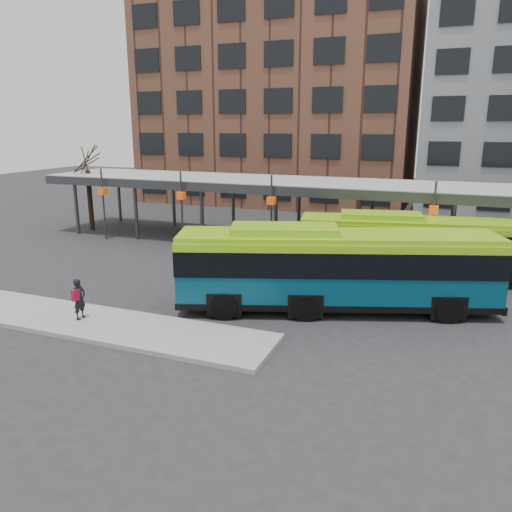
{
  "coord_description": "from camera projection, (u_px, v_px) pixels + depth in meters",
  "views": [
    {
      "loc": [
        6.65,
        -17.69,
        7.62
      ],
      "look_at": [
        -1.31,
        2.85,
        1.8
      ],
      "focal_mm": 35.0,
      "sensor_mm": 36.0,
      "label": 1
    }
  ],
  "objects": [
    {
      "name": "pedestrian",
      "position": [
        79.0,
        299.0,
        19.53
      ],
      "size": [
        0.4,
        0.64,
        1.64
      ],
      "rotation": [
        0.0,
        0.0,
        1.56
      ],
      "color": "black",
      "rests_on": "boarding_island"
    },
    {
      "name": "ground",
      "position": [
        261.0,
        319.0,
        20.22
      ],
      "size": [
        120.0,
        120.0,
        0.0
      ],
      "primitive_type": "plane",
      "color": "#28282B",
      "rests_on": "ground"
    },
    {
      "name": "canopy",
      "position": [
        333.0,
        186.0,
        30.84
      ],
      "size": [
        40.0,
        6.53,
        4.8
      ],
      "color": "#999B9E",
      "rests_on": "ground"
    },
    {
      "name": "tree",
      "position": [
        90.0,
        197.0,
        36.71
      ],
      "size": [
        1.64,
        1.64,
        5.6
      ],
      "color": "black",
      "rests_on": "ground"
    },
    {
      "name": "bus_rear",
      "position": [
        418.0,
        245.0,
        25.26
      ],
      "size": [
        12.25,
        4.83,
        3.3
      ],
      "rotation": [
        0.0,
        0.0,
        0.2
      ],
      "color": "#073F57",
      "rests_on": "ground"
    },
    {
      "name": "building_brick",
      "position": [
        280.0,
        89.0,
        49.75
      ],
      "size": [
        26.0,
        14.0,
        22.0
      ],
      "primitive_type": "cube",
      "color": "brown",
      "rests_on": "ground"
    },
    {
      "name": "boarding_island",
      "position": [
        102.0,
        324.0,
        19.42
      ],
      "size": [
        14.0,
        3.0,
        0.18
      ],
      "primitive_type": "cube",
      "color": "gray",
      "rests_on": "ground"
    },
    {
      "name": "bus_front",
      "position": [
        335.0,
        267.0,
        20.76
      ],
      "size": [
        13.28,
        6.88,
        3.61
      ],
      "rotation": [
        0.0,
        0.0,
        0.33
      ],
      "color": "#073F57",
      "rests_on": "ground"
    }
  ]
}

